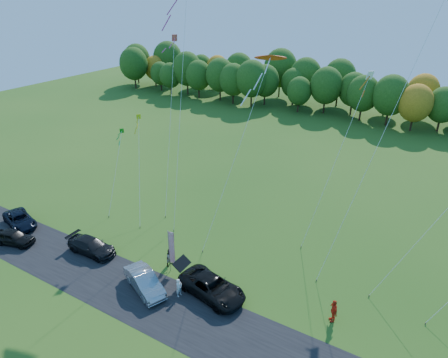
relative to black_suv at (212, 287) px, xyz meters
The scene contains 20 objects.
ground 3.28m from the black_suv, 161.85° to the left, with size 160.00×160.00×0.00m, color #214F15.
asphalt_strip 4.34m from the black_suv, 135.02° to the right, with size 90.00×6.00×0.01m, color black.
tree_line 56.08m from the black_suv, 93.08° to the left, with size 116.00×12.00×10.00m, color #1E4711, non-canonical shape.
black_suv is the anchor object (origin of this frame).
silver_sedan 5.69m from the black_suv, 156.22° to the right, with size 1.72×4.94×1.63m, color #9D9CA1.
dark_truck_a 13.03m from the black_suv, behind, with size 2.05×5.04×1.46m, color black.
dark_truck_b 21.12m from the black_suv, 169.72° to the right, with size 1.69×4.20×1.43m, color black.
dark_suv_west 23.33m from the black_suv, behind, with size 2.28×4.94×1.37m, color black.
person_tailgate_a 2.69m from the black_suv, 147.97° to the right, with size 0.60×0.39×1.64m, color silver.
person_tailgate_b 5.56m from the black_suv, 165.34° to the left, with size 0.83×0.64×1.70m, color gray.
person_east 9.63m from the black_suv, 13.87° to the left, with size 1.14×0.48×1.95m, color red.
feather_flag 5.04m from the black_suv, behind, with size 0.56×0.17×4.26m.
kite_delta_blue 18.73m from the black_suv, 134.19° to the left, with size 5.23×10.38×24.84m.
kite_parafoil_orange 20.12m from the black_suv, 51.48° to the left, with size 7.17×12.62×27.79m.
kite_delta_red 12.33m from the black_suv, 106.61° to the left, with size 4.11×9.02×18.99m.
kite_parafoil_rainbow 18.76m from the black_suv, 32.65° to the left, with size 8.96×6.83×15.09m.
kite_diamond_yellow 16.69m from the black_suv, 151.36° to the left, with size 4.87×6.53×10.53m.
kite_diamond_green 18.81m from the black_suv, 157.71° to the left, with size 1.93×5.31×9.00m.
kite_diamond_white 16.28m from the black_suv, 69.17° to the left, with size 3.25×8.00×16.45m.
kite_diamond_pink 19.07m from the black_suv, 137.53° to the left, with size 4.03×8.36×18.68m.
Camera 1 is at (16.90, -22.43, 22.88)m, focal length 32.00 mm.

